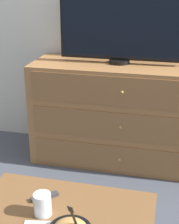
# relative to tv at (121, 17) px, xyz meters

# --- Properties ---
(ground_plane) EXTENTS (12.00, 12.00, 0.00)m
(ground_plane) POSITION_rel_tv_xyz_m (0.20, 0.24, -1.19)
(ground_plane) COLOR #474C56
(dresser) EXTENTS (1.51, 0.52, 0.83)m
(dresser) POSITION_rel_tv_xyz_m (0.07, -0.04, -0.77)
(dresser) COLOR #9E6B3D
(dresser) RESTS_ON ground_plane
(tv) EXTENTS (0.94, 0.16, 0.69)m
(tv) POSITION_rel_tv_xyz_m (0.00, 0.00, 0.00)
(tv) COLOR black
(tv) RESTS_ON dresser
(drink_cup) EXTENTS (0.08, 0.08, 0.11)m
(drink_cup) POSITION_rel_tv_xyz_m (-0.13, -1.40, -0.70)
(drink_cup) COLOR beige
(drink_cup) RESTS_ON coffee_table
(remote_control) EXTENTS (0.13, 0.11, 0.02)m
(remote_control) POSITION_rel_tv_xyz_m (-0.17, -1.29, -0.74)
(remote_control) COLOR #38383D
(remote_control) RESTS_ON coffee_table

